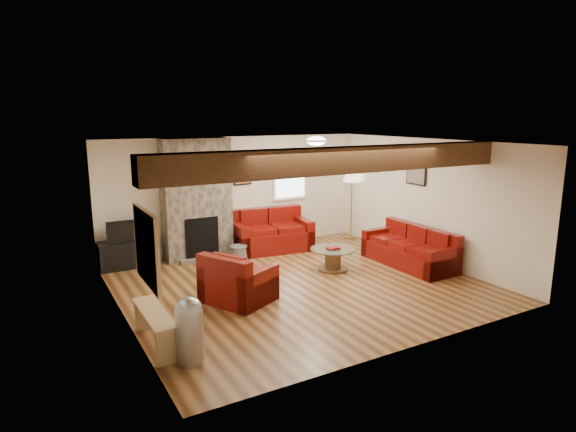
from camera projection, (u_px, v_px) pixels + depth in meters
name	position (u px, v px, depth m)	size (l,w,h in m)	color
room	(300.00, 216.00, 8.30)	(8.00, 8.00, 8.00)	#543016
oak_beam	(344.00, 160.00, 7.02)	(6.00, 0.36, 0.38)	black
chimney_breast	(197.00, 201.00, 9.95)	(1.40, 0.67, 2.50)	#3D362F
back_window	(290.00, 177.00, 11.20)	(0.90, 0.08, 1.10)	white
hatch_window	(148.00, 248.00, 5.55)	(0.08, 1.00, 0.90)	tan
ceiling_dome	(316.00, 142.00, 9.26)	(0.40, 0.40, 0.18)	white
artwork_back	(243.00, 173.00, 10.59)	(0.42, 0.06, 0.52)	black
artwork_right	(416.00, 175.00, 9.89)	(0.06, 0.55, 0.42)	black
sofa_three	(409.00, 246.00, 9.59)	(1.99, 0.83, 0.77)	#4E0905
loveseat	(272.00, 230.00, 10.66)	(1.69, 0.97, 0.90)	#4E0905
armchair_red	(238.00, 277.00, 7.73)	(1.00, 0.88, 0.81)	#4E0905
coffee_table	(333.00, 259.00, 9.31)	(0.88, 0.88, 0.46)	#4C3218
tv_cabinet	(127.00, 254.00, 9.47)	(1.08, 0.43, 0.54)	black
television	(126.00, 230.00, 9.37)	(0.74, 0.10, 0.43)	black
floor_lamp	(352.00, 179.00, 11.50)	(0.44, 0.44, 1.70)	#A78745
pine_bench	(155.00, 329.00, 6.25)	(0.29, 1.23, 0.46)	tan
pedal_bin	(190.00, 330.00, 5.77)	(0.34, 0.34, 0.84)	#9D9EA2
coal_bucket	(239.00, 254.00, 9.83)	(0.37, 0.37, 0.35)	slate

